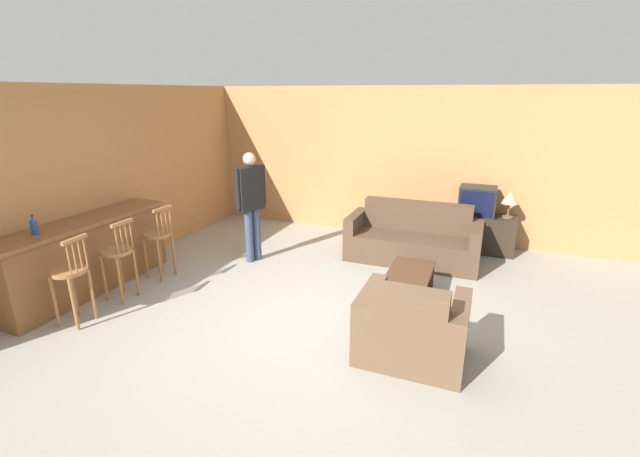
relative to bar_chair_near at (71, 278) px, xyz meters
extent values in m
plane|color=gray|center=(2.38, 0.93, -0.55)|extent=(24.00, 24.00, 0.00)
cube|color=#B27A47|center=(2.38, 4.50, 0.75)|extent=(9.40, 0.08, 2.60)
cube|color=#B27A47|center=(-0.90, 2.21, 0.75)|extent=(0.08, 8.57, 2.60)
cube|color=brown|center=(-0.56, 0.68, -0.10)|extent=(0.47, 2.29, 0.91)
cube|color=brown|center=(-0.56, 0.68, 0.38)|extent=(0.55, 2.35, 0.05)
cylinder|color=#996638|center=(-0.01, 0.00, 0.08)|extent=(0.40, 0.40, 0.04)
cylinder|color=#996638|center=(-0.16, 0.12, -0.24)|extent=(0.04, 0.04, 0.61)
cylinder|color=#996638|center=(-0.13, -0.14, -0.24)|extent=(0.04, 0.04, 0.61)
cylinder|color=#996638|center=(0.10, 0.14, -0.24)|extent=(0.04, 0.04, 0.61)
cylinder|color=#996638|center=(0.13, -0.12, -0.24)|extent=(0.04, 0.04, 0.61)
cylinder|color=#996638|center=(0.13, 0.12, 0.27)|extent=(0.02, 0.02, 0.34)
cylinder|color=#996638|center=(0.14, 0.05, 0.27)|extent=(0.02, 0.02, 0.34)
cylinder|color=#996638|center=(0.15, -0.02, 0.27)|extent=(0.02, 0.02, 0.34)
cylinder|color=#996638|center=(0.15, -0.10, 0.27)|extent=(0.02, 0.02, 0.34)
cube|color=#996638|center=(0.14, 0.01, 0.46)|extent=(0.07, 0.32, 0.04)
cylinder|color=#996638|center=(-0.01, 0.66, 0.08)|extent=(0.38, 0.38, 0.04)
cylinder|color=#996638|center=(-0.14, 0.79, -0.24)|extent=(0.04, 0.04, 0.61)
cylinder|color=#996638|center=(-0.15, 0.53, -0.24)|extent=(0.04, 0.04, 0.61)
cylinder|color=#996638|center=(0.12, 0.79, -0.24)|extent=(0.04, 0.04, 0.61)
cylinder|color=#996638|center=(0.11, 0.53, -0.24)|extent=(0.04, 0.04, 0.61)
cylinder|color=#996638|center=(0.14, 0.77, 0.27)|extent=(0.02, 0.02, 0.34)
cylinder|color=#996638|center=(0.14, 0.69, 0.27)|extent=(0.02, 0.02, 0.34)
cylinder|color=#996638|center=(0.14, 0.62, 0.27)|extent=(0.02, 0.02, 0.34)
cylinder|color=#996638|center=(0.14, 0.54, 0.27)|extent=(0.02, 0.02, 0.34)
cube|color=#996638|center=(0.14, 0.66, 0.46)|extent=(0.04, 0.32, 0.04)
cylinder|color=#996638|center=(-0.01, 1.36, 0.08)|extent=(0.40, 0.40, 0.04)
cylinder|color=#996638|center=(-0.13, 1.51, -0.24)|extent=(0.04, 0.04, 0.61)
cylinder|color=#996638|center=(-0.16, 1.25, -0.24)|extent=(0.04, 0.04, 0.61)
cylinder|color=#996638|center=(0.13, 1.48, -0.24)|extent=(0.04, 0.04, 0.61)
cylinder|color=#996638|center=(0.10, 1.22, -0.24)|extent=(0.04, 0.04, 0.61)
cylinder|color=#996638|center=(0.15, 1.46, 0.27)|extent=(0.02, 0.02, 0.34)
cylinder|color=#996638|center=(0.15, 1.39, 0.27)|extent=(0.02, 0.02, 0.34)
cylinder|color=#996638|center=(0.14, 1.31, 0.27)|extent=(0.02, 0.02, 0.34)
cylinder|color=#996638|center=(0.13, 1.24, 0.27)|extent=(0.02, 0.02, 0.34)
cube|color=#996638|center=(0.14, 1.35, 0.46)|extent=(0.07, 0.32, 0.04)
cube|color=#4C3828|center=(3.15, 3.27, -0.34)|extent=(1.65, 0.82, 0.42)
cube|color=#4C3828|center=(3.15, 3.57, 0.10)|extent=(1.65, 0.22, 0.45)
cube|color=#4C3828|center=(2.25, 3.27, -0.22)|extent=(0.16, 0.82, 0.67)
cube|color=#4C3828|center=(4.06, 3.27, -0.22)|extent=(0.16, 0.82, 0.67)
cube|color=brown|center=(3.60, 0.75, -0.34)|extent=(0.69, 0.78, 0.42)
cube|color=brown|center=(3.60, 0.47, 0.08)|extent=(0.69, 0.22, 0.43)
cube|color=brown|center=(4.03, 0.75, -0.22)|extent=(0.16, 0.78, 0.65)
cube|color=brown|center=(3.18, 0.75, -0.22)|extent=(0.16, 0.78, 0.65)
cube|color=#472D1E|center=(3.35, 1.97, -0.20)|extent=(0.52, 0.97, 0.04)
cube|color=#472D1E|center=(3.13, 1.53, -0.38)|extent=(0.06, 0.06, 0.33)
cube|color=#472D1E|center=(3.57, 1.53, -0.38)|extent=(0.06, 0.06, 0.33)
cube|color=#472D1E|center=(3.13, 2.41, -0.38)|extent=(0.06, 0.06, 0.33)
cube|color=#472D1E|center=(3.57, 2.41, -0.38)|extent=(0.06, 0.06, 0.33)
cube|color=#2D2319|center=(4.00, 4.12, -0.25)|extent=(1.25, 0.46, 0.61)
cube|color=black|center=(4.00, 4.12, 0.29)|extent=(0.56, 0.43, 0.46)
cube|color=black|center=(4.00, 3.91, 0.29)|extent=(0.49, 0.01, 0.39)
cylinder|color=#234293|center=(-0.57, 0.10, 0.48)|extent=(0.08, 0.08, 0.15)
cone|color=#234293|center=(-0.57, 0.10, 0.58)|extent=(0.07, 0.07, 0.06)
cylinder|color=black|center=(-0.57, 0.10, 0.62)|extent=(0.03, 0.03, 0.02)
cylinder|color=brown|center=(4.47, 4.12, 0.07)|extent=(0.16, 0.16, 0.02)
cylinder|color=brown|center=(4.47, 4.12, 0.19)|extent=(0.03, 0.03, 0.21)
cone|color=tan|center=(4.47, 4.12, 0.39)|extent=(0.26, 0.26, 0.19)
cylinder|color=#384260|center=(0.91, 2.45, -0.14)|extent=(0.12, 0.12, 0.81)
cylinder|color=#384260|center=(0.85, 2.33, -0.14)|extent=(0.12, 0.12, 0.81)
cube|color=black|center=(0.88, 2.39, 0.59)|extent=(0.32, 0.42, 0.64)
cylinder|color=black|center=(0.98, 2.58, 0.61)|extent=(0.08, 0.08, 0.59)
cylinder|color=black|center=(0.78, 2.20, 0.61)|extent=(0.08, 0.08, 0.59)
sphere|color=tan|center=(0.88, 2.39, 1.02)|extent=(0.19, 0.19, 0.19)
camera|label=1|loc=(4.13, -2.97, 1.94)|focal=24.00mm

